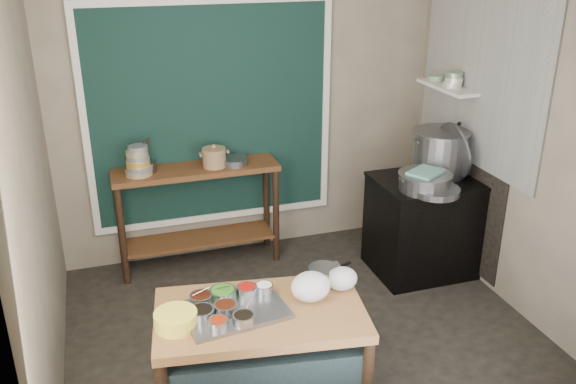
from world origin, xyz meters
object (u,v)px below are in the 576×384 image
object	(u,v)px
yellow_basin	(176,320)
ceramic_crock	(214,159)
saucepan	(324,276)
utensil_cup	(148,167)
stove_block	(425,227)
stock_pot	(440,153)
condiment_tray	(234,310)
prep_table	(261,362)
back_counter	(199,216)
steamer	(425,182)

from	to	relation	value
yellow_basin	ceramic_crock	size ratio (longest dim) A/B	1.13
saucepan	utensil_cup	world-z (taller)	utensil_cup
stove_block	stock_pot	xyz separation A→B (m)	(0.14, 0.10, 0.65)
condiment_tray	utensil_cup	xyz separation A→B (m)	(-0.28, 2.01, 0.23)
prep_table	yellow_basin	world-z (taller)	yellow_basin
prep_table	ceramic_crock	world-z (taller)	ceramic_crock
back_counter	yellow_basin	world-z (taller)	back_counter
condiment_tray	saucepan	bearing A→B (deg)	12.99
utensil_cup	back_counter	bearing A→B (deg)	-0.74
stove_block	steamer	size ratio (longest dim) A/B	1.99
prep_table	condiment_tray	size ratio (longest dim) A/B	2.10
prep_table	ceramic_crock	distance (m)	2.10
prep_table	saucepan	xyz separation A→B (m)	(0.47, 0.17, 0.43)
prep_table	stove_block	world-z (taller)	stove_block
back_counter	saucepan	world-z (taller)	back_counter
back_counter	utensil_cup	bearing A→B (deg)	179.26
yellow_basin	ceramic_crock	distance (m)	2.12
stove_block	saucepan	world-z (taller)	saucepan
stove_block	saucepan	bearing A→B (deg)	-141.29
stove_block	yellow_basin	world-z (taller)	stove_block
yellow_basin	condiment_tray	bearing A→B (deg)	6.76
yellow_basin	saucepan	bearing A→B (deg)	10.78
back_counter	condiment_tray	bearing A→B (deg)	-93.71
back_counter	stove_block	size ratio (longest dim) A/B	1.61
saucepan	ceramic_crock	distance (m)	1.86
utensil_cup	ceramic_crock	size ratio (longest dim) A/B	0.70
prep_table	stock_pot	bearing A→B (deg)	43.14
condiment_tray	ceramic_crock	bearing A→B (deg)	81.55
condiment_tray	utensil_cup	world-z (taller)	utensil_cup
back_counter	stove_block	distance (m)	2.04
ceramic_crock	steamer	size ratio (longest dim) A/B	0.49
yellow_basin	stove_block	bearing A→B (deg)	28.88
utensil_cup	stock_pot	world-z (taller)	stock_pot
condiment_tray	utensil_cup	bearing A→B (deg)	97.93
condiment_tray	utensil_cup	distance (m)	2.04
stock_pot	utensil_cup	bearing A→B (deg)	165.34
utensil_cup	steamer	distance (m)	2.34
condiment_tray	ceramic_crock	xyz separation A→B (m)	(0.29, 1.97, 0.26)
prep_table	steamer	size ratio (longest dim) A/B	2.76
back_counter	saucepan	size ratio (longest dim) A/B	6.94
stove_block	yellow_basin	bearing A→B (deg)	-151.12
condiment_tray	saucepan	distance (m)	0.64
utensil_cup	steamer	xyz separation A→B (m)	(2.14, -0.93, -0.04)
stove_block	yellow_basin	size ratio (longest dim) A/B	3.64
ceramic_crock	steamer	world-z (taller)	ceramic_crock
saucepan	ceramic_crock	xyz separation A→B (m)	(-0.33, 1.82, 0.22)
stove_block	utensil_cup	size ratio (longest dim) A/B	5.81
stove_block	steamer	bearing A→B (deg)	-129.56
stove_block	saucepan	distance (m)	1.84
yellow_basin	saucepan	world-z (taller)	saucepan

